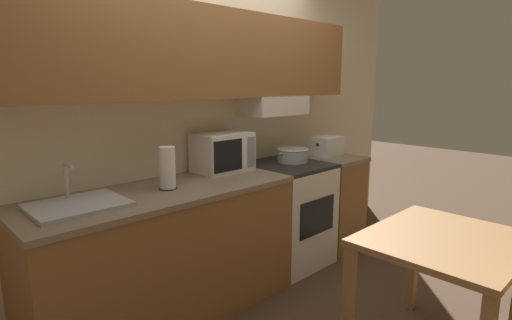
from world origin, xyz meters
TOP-DOWN VIEW (x-y plane):
  - ground_plane at (0.00, 0.00)m, footprint 16.00×16.00m
  - wall_back at (0.02, -0.06)m, footprint 5.29×0.38m
  - lower_counter_main at (-0.55, -0.34)m, footprint 1.80×0.69m
  - lower_counter_right_stub at (1.22, -0.34)m, footprint 0.47×0.69m
  - stove_range at (0.67, -0.34)m, footprint 0.62×0.68m
  - cooking_pot at (0.76, -0.32)m, footprint 0.36×0.28m
  - microwave at (0.08, -0.18)m, footprint 0.43×0.31m
  - toaster at (1.26, -0.31)m, footprint 0.29×0.22m
  - sink_basin at (-1.09, -0.34)m, footprint 0.50×0.41m
  - paper_towel_roll at (-0.52, -0.34)m, footprint 0.12×0.12m
  - dining_table at (0.32, -1.81)m, footprint 0.88×0.76m

SIDE VIEW (x-z plane):
  - ground_plane at x=0.00m, z-range 0.00..0.00m
  - stove_range at x=0.67m, z-range 0.00..0.89m
  - lower_counter_main at x=-0.55m, z-range 0.00..0.89m
  - lower_counter_right_stub at x=1.22m, z-range 0.00..0.89m
  - dining_table at x=0.32m, z-range 0.25..1.00m
  - sink_basin at x=-1.09m, z-range 0.79..1.02m
  - cooking_pot at x=0.76m, z-range 0.89..1.01m
  - toaster at x=1.26m, z-range 0.89..1.07m
  - paper_towel_roll at x=-0.52m, z-range 0.89..1.17m
  - microwave at x=0.08m, z-range 0.89..1.19m
  - wall_back at x=0.02m, z-range 0.23..2.78m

